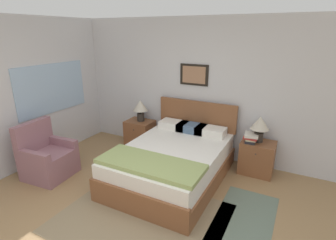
# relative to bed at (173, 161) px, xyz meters

# --- Properties ---
(wall_back) EXTENTS (7.59, 0.09, 2.60)m
(wall_back) POSITION_rel_bed_xyz_m (0.08, 1.13, 0.99)
(wall_back) COLOR silver
(wall_back) RESTS_ON ground_plane
(wall_left) EXTENTS (0.08, 5.10, 2.60)m
(wall_left) POSITION_rel_bed_xyz_m (-2.54, -0.24, 0.99)
(wall_left) COLOR silver
(wall_left) RESTS_ON ground_plane
(area_rug_main) EXTENTS (2.10, 1.68, 0.01)m
(area_rug_main) POSITION_rel_bed_xyz_m (0.09, -1.08, -0.31)
(area_rug_main) COLOR #897556
(area_rug_main) RESTS_ON ground_plane
(area_rug_bedside) EXTENTS (0.72, 1.55, 0.01)m
(area_rug_bedside) POSITION_rel_bed_xyz_m (1.29, -0.57, -0.31)
(area_rug_bedside) COLOR slate
(area_rug_bedside) RESTS_ON ground_plane
(bed) EXTENTS (1.53, 2.15, 1.10)m
(bed) POSITION_rel_bed_xyz_m (0.00, 0.00, 0.00)
(bed) COLOR brown
(bed) RESTS_ON ground_plane
(armchair) EXTENTS (0.74, 0.76, 0.93)m
(armchair) POSITION_rel_bed_xyz_m (-1.92, -0.88, -0.00)
(armchair) COLOR #8E606B
(armchair) RESTS_ON ground_plane
(nightstand_near_window) EXTENTS (0.55, 0.45, 0.57)m
(nightstand_near_window) POSITION_rel_bed_xyz_m (-1.20, 0.84, -0.03)
(nightstand_near_window) COLOR brown
(nightstand_near_window) RESTS_ON ground_plane
(nightstand_by_door) EXTENTS (0.55, 0.45, 0.57)m
(nightstand_by_door) POSITION_rel_bed_xyz_m (1.20, 0.84, -0.03)
(nightstand_by_door) COLOR brown
(nightstand_by_door) RESTS_ON ground_plane
(table_lamp_near_window) EXTENTS (0.31, 0.31, 0.44)m
(table_lamp_near_window) POSITION_rel_bed_xyz_m (-1.18, 0.86, 0.55)
(table_lamp_near_window) COLOR #2D2823
(table_lamp_near_window) RESTS_ON nightstand_near_window
(table_lamp_by_door) EXTENTS (0.31, 0.31, 0.44)m
(table_lamp_by_door) POSITION_rel_bed_xyz_m (1.18, 0.86, 0.55)
(table_lamp_by_door) COLOR #2D2823
(table_lamp_by_door) RESTS_ON nightstand_by_door
(book_thick_bottom) EXTENTS (0.17, 0.28, 0.04)m
(book_thick_bottom) POSITION_rel_bed_xyz_m (1.07, 0.80, 0.28)
(book_thick_bottom) COLOR #232328
(book_thick_bottom) RESTS_ON nightstand_by_door
(book_hardcover_middle) EXTENTS (0.18, 0.25, 0.03)m
(book_hardcover_middle) POSITION_rel_bed_xyz_m (1.07, 0.80, 0.31)
(book_hardcover_middle) COLOR beige
(book_hardcover_middle) RESTS_ON book_thick_bottom
(book_novel_upper) EXTENTS (0.23, 0.25, 0.04)m
(book_novel_upper) POSITION_rel_bed_xyz_m (1.07, 0.80, 0.34)
(book_novel_upper) COLOR #B7332D
(book_novel_upper) RESTS_ON book_hardcover_middle
(book_slim_near_top) EXTENTS (0.26, 0.31, 0.04)m
(book_slim_near_top) POSITION_rel_bed_xyz_m (1.07, 0.80, 0.38)
(book_slim_near_top) COLOR silver
(book_slim_near_top) RESTS_ON book_novel_upper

